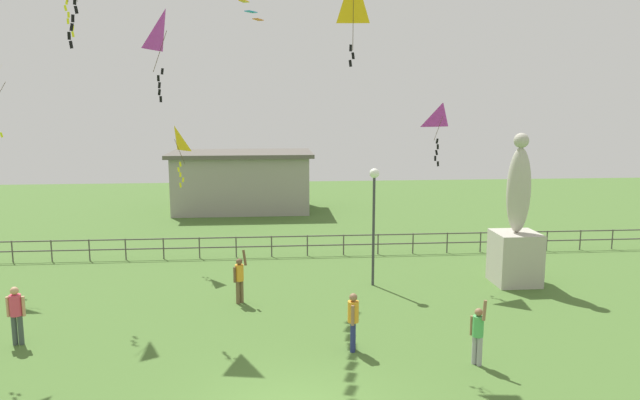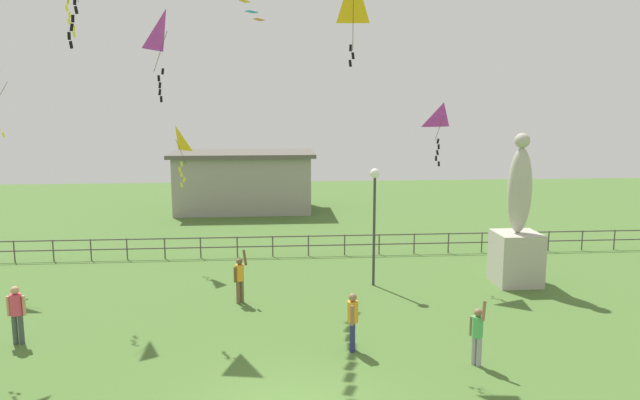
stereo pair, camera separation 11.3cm
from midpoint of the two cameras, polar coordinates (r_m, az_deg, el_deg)
name	(u,v)px [view 2 (the right image)]	position (r m, az deg, el deg)	size (l,w,h in m)	color
statue_monument	(517,237)	(23.87, 18.43, -3.33)	(1.64, 1.64, 5.75)	#B2AD9E
lamppost	(375,201)	(22.27, 5.37, -0.10)	(0.36, 0.36, 4.46)	#38383D
person_1	(17,311)	(19.32, -26.83, -9.43)	(0.52, 0.32, 1.71)	#3F4C47
person_2	(477,332)	(16.54, 14.97, -12.07)	(0.33, 0.45, 1.83)	#99999E
person_3	(240,277)	(20.87, -7.51, -7.28)	(0.48, 0.36, 1.86)	brown
person_4	(353,318)	(16.87, 3.32, -11.18)	(0.31, 0.50, 1.67)	navy
kite_3	(7,84)	(26.34, -27.61, 9.77)	(1.20, 0.96, 2.80)	yellow
kite_4	(443,119)	(23.24, 11.81, 7.60)	(1.07, 0.88, 2.40)	#B22DB2
kite_6	(167,34)	(20.18, -14.26, 15.14)	(0.91, 1.12, 2.87)	#B22DB2
kite_7	(176,142)	(25.43, -13.45, 5.43)	(0.87, 0.93, 2.56)	yellow
waterfront_railing	(273,243)	(26.98, -4.36, -4.10)	(36.06, 0.06, 0.95)	#4C4742
pavilion_building	(244,181)	(38.61, -7.22, 1.83)	(8.98, 5.27, 3.77)	gray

